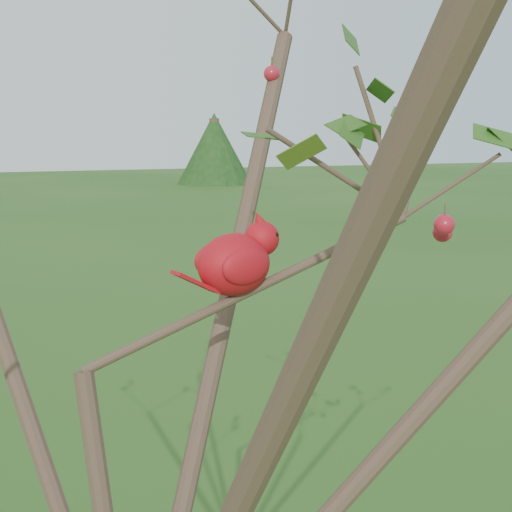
# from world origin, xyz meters

# --- Properties ---
(crabapple_tree) EXTENTS (2.35, 2.05, 2.95)m
(crabapple_tree) POSITION_xyz_m (0.03, -0.02, 2.12)
(crabapple_tree) COLOR #463126
(crabapple_tree) RESTS_ON ground
(cardinal) EXTENTS (0.23, 0.15, 0.16)m
(cardinal) POSITION_xyz_m (0.23, 0.08, 2.13)
(cardinal) COLOR red
(cardinal) RESTS_ON ground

